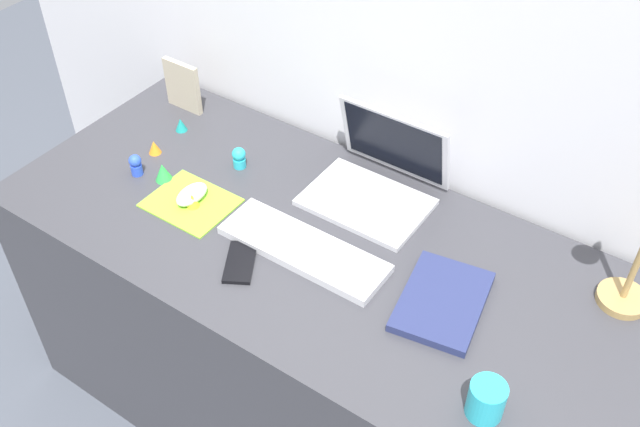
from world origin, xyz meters
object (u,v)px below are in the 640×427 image
keyboard (303,249)px  toy_figurine_green (163,172)px  laptop (379,176)px  toy_figurine_yellow (192,201)px  mouse (192,194)px  coffee_mug (486,400)px  picture_frame (183,86)px  cell_phone (240,262)px  toy_figurine_teal (181,125)px  notebook_pad (442,301)px  toy_figurine_blue (136,164)px  toy_figurine_orange (154,147)px  toy_figurine_cyan (239,157)px

keyboard → toy_figurine_green: bearing=178.6°
laptop → toy_figurine_yellow: size_ratio=7.39×
mouse → coffee_mug: (0.86, -0.15, 0.02)m
keyboard → picture_frame: (-0.63, 0.29, 0.06)m
toy_figurine_green → cell_phone: bearing=-19.3°
laptop → keyboard: bearing=-96.5°
mouse → toy_figurine_teal: (-0.23, 0.21, -0.00)m
notebook_pad → toy_figurine_teal: toy_figurine_teal is taller
toy_figurine_blue → toy_figurine_green: toy_figurine_blue is taller
toy_figurine_blue → toy_figurine_orange: 0.10m
toy_figurine_cyan → laptop: bearing=18.3°
toy_figurine_green → toy_figurine_orange: toy_figurine_green is taller
mouse → keyboard: bearing=1.6°
toy_figurine_blue → laptop: bearing=27.8°
cell_phone → notebook_pad: size_ratio=0.53×
toy_figurine_blue → toy_figurine_yellow: (0.21, -0.02, -0.01)m
toy_figurine_yellow → toy_figurine_green: size_ratio=0.82×
toy_figurine_teal → toy_figurine_orange: bearing=-84.0°
laptop → toy_figurine_green: laptop is taller
notebook_pad → toy_figurine_cyan: toy_figurine_cyan is taller
toy_figurine_green → toy_figurine_yellow: bearing=-15.8°
toy_figurine_blue → toy_figurine_green: (0.07, 0.02, -0.01)m
laptop → toy_figurine_orange: size_ratio=7.93×
laptop → cell_phone: (-0.13, -0.39, -0.05)m
mouse → toy_figurine_green: size_ratio=1.93×
notebook_pad → keyboard: bearing=176.8°
cell_phone → toy_figurine_teal: 0.56m
keyboard → toy_figurine_green: toy_figurine_green is taller
coffee_mug → cell_phone: bearing=176.1°
keyboard → toy_figurine_teal: 0.60m
coffee_mug → toy_figurine_blue: coffee_mug is taller
coffee_mug → toy_figurine_teal: (-1.09, 0.35, -0.02)m
keyboard → toy_figurine_teal: bearing=160.4°
mouse → coffee_mug: size_ratio=1.21×
laptop → picture_frame: bearing=179.4°
notebook_pad → laptop: bearing=132.1°
picture_frame → cell_phone: bearing=-37.1°
notebook_pad → picture_frame: size_ratio=1.60×
picture_frame → toy_figurine_green: size_ratio=3.01×
keyboard → toy_figurine_yellow: (-0.32, -0.03, 0.01)m
laptop → cell_phone: size_ratio=2.34×
picture_frame → toy_figurine_cyan: picture_frame is taller
picture_frame → toy_figurine_yellow: bearing=-45.3°
notebook_pad → toy_figurine_green: bearing=172.2°
laptop → toy_figurine_cyan: (-0.35, -0.12, -0.02)m
notebook_pad → coffee_mug: bearing=-55.8°
coffee_mug → toy_figurine_yellow: bearing=171.4°
notebook_pad → cell_phone: bearing=-170.6°
toy_figurine_orange → toy_figurine_teal: bearing=96.0°
notebook_pad → toy_figurine_cyan: 0.67m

